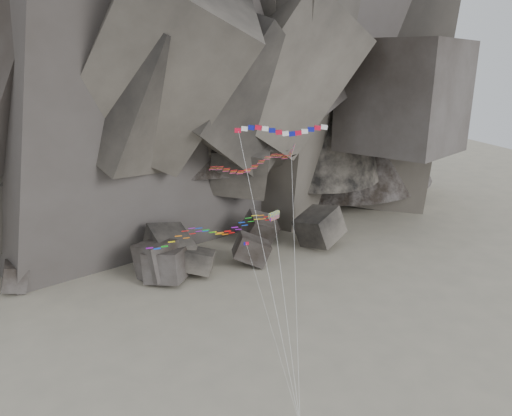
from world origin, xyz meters
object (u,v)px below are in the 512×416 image
object	(u,v)px
delta_kite	(248,164)
pennant_kite	(255,274)
banner_kite	(281,132)
parafoil_kite	(208,231)

from	to	relation	value
delta_kite	pennant_kite	size ratio (longest dim) A/B	1.70
banner_kite	parafoil_kite	size ratio (longest dim) A/B	1.47
banner_kite	delta_kite	bearing A→B (deg)	156.23
delta_kite	banner_kite	xyz separation A→B (m)	(2.93, -2.62, 3.87)
delta_kite	parafoil_kite	bearing A→B (deg)	-125.72
delta_kite	banner_kite	distance (m)	5.52
delta_kite	parafoil_kite	xyz separation A→B (m)	(-5.89, -4.82, -5.56)
banner_kite	parafoil_kite	xyz separation A→B (m)	(-8.82, -2.20, -9.43)
parafoil_kite	pennant_kite	world-z (taller)	parafoil_kite
banner_kite	parafoil_kite	distance (m)	13.10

